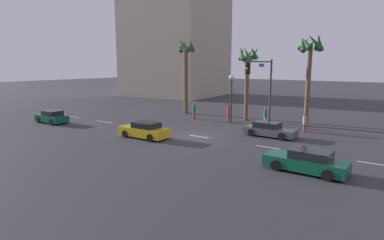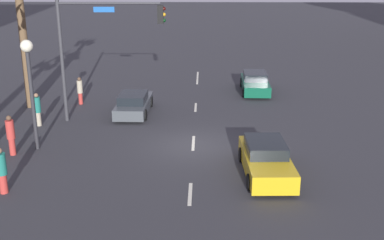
% 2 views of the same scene
% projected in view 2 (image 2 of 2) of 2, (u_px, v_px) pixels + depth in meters
% --- Properties ---
extents(ground_plane, '(220.00, 220.00, 0.00)m').
position_uv_depth(ground_plane, '(193.00, 145.00, 22.47)').
color(ground_plane, '#333338').
extents(lane_stripe_2, '(1.87, 0.14, 0.01)m').
position_uv_depth(lane_stripe_2, '(190.00, 194.00, 17.55)').
color(lane_stripe_2, silver).
rests_on(lane_stripe_2, ground_plane).
extents(lane_stripe_3, '(2.03, 0.14, 0.01)m').
position_uv_depth(lane_stripe_3, '(193.00, 143.00, 22.75)').
color(lane_stripe_3, silver).
rests_on(lane_stripe_3, ground_plane).
extents(lane_stripe_4, '(1.92, 0.14, 0.01)m').
position_uv_depth(lane_stripe_4, '(196.00, 107.00, 28.74)').
color(lane_stripe_4, silver).
rests_on(lane_stripe_4, ground_plane).
extents(lane_stripe_5, '(1.94, 0.14, 0.01)m').
position_uv_depth(lane_stripe_5, '(197.00, 81.00, 35.50)').
color(lane_stripe_5, silver).
rests_on(lane_stripe_5, ground_plane).
extents(lane_stripe_6, '(2.59, 0.14, 0.01)m').
position_uv_depth(lane_stripe_6, '(198.00, 75.00, 37.60)').
color(lane_stripe_6, silver).
rests_on(lane_stripe_6, ground_plane).
extents(car_0, '(4.57, 2.02, 1.37)m').
position_uv_depth(car_0, '(266.00, 159.00, 19.11)').
color(car_0, gold).
rests_on(car_0, ground_plane).
extents(car_1, '(4.48, 1.89, 1.26)m').
position_uv_depth(car_1, '(134.00, 104.00, 27.36)').
color(car_1, '#474C51').
rests_on(car_1, ground_plane).
extents(car_2, '(4.69, 1.95, 1.34)m').
position_uv_depth(car_2, '(255.00, 83.00, 32.32)').
color(car_2, '#0F5138').
rests_on(car_2, ground_plane).
extents(traffic_signal, '(0.42, 5.77, 6.70)m').
position_uv_depth(traffic_signal, '(95.00, 39.00, 24.80)').
color(traffic_signal, '#38383D').
rests_on(traffic_signal, ground_plane).
extents(streetlamp, '(0.56, 0.56, 5.16)m').
position_uv_depth(streetlamp, '(29.00, 72.00, 20.91)').
color(streetlamp, '#2D2D33').
rests_on(streetlamp, ground_plane).
extents(pedestrian_0, '(0.34, 0.34, 1.74)m').
position_uv_depth(pedestrian_0, '(80.00, 90.00, 29.17)').
color(pedestrian_0, '#BF3833').
rests_on(pedestrian_0, ground_plane).
extents(pedestrian_1, '(0.48, 0.48, 1.83)m').
position_uv_depth(pedestrian_1, '(38.00, 109.00, 25.04)').
color(pedestrian_1, '#B2A58C').
rests_on(pedestrian_1, ground_plane).
extents(pedestrian_2, '(0.46, 0.46, 1.88)m').
position_uv_depth(pedestrian_2, '(11.00, 134.00, 21.02)').
color(pedestrian_2, '#BF3833').
rests_on(pedestrian_2, ground_plane).
extents(pedestrian_3, '(0.51, 0.51, 1.83)m').
position_uv_depth(pedestrian_3, '(1.00, 170.00, 17.36)').
color(pedestrian_3, '#BF3833').
rests_on(pedestrian_3, ground_plane).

